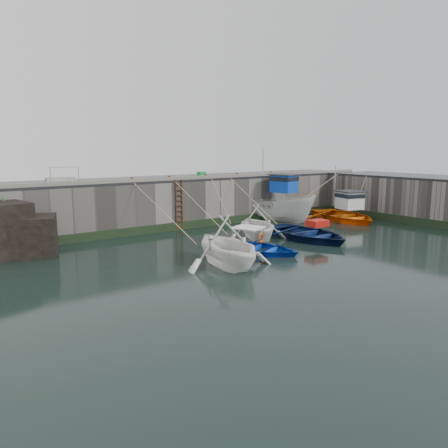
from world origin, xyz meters
TOP-DOWN VIEW (x-y plane):
  - ground at (0.00, 0.00)m, footprint 120.00×120.00m
  - quay_back at (0.00, 12.50)m, footprint 30.00×5.00m
  - quay_right at (14.50, 2.50)m, footprint 5.00×15.00m
  - road_back at (0.00, 12.50)m, footprint 30.00×5.00m
  - road_right at (14.50, 2.50)m, footprint 5.00×15.00m
  - kerb_back at (0.00, 10.15)m, footprint 30.00×0.30m
  - algae_back at (0.00, 9.96)m, footprint 30.00×0.08m
  - algae_right at (11.96, 2.50)m, footprint 0.08×15.00m
  - ladder at (-2.00, 9.91)m, footprint 0.51×0.08m
  - boat_near_white at (-4.60, 1.28)m, footprint 4.84×5.39m
  - boat_near_white_rope at (-4.60, 6.89)m, footprint 0.04×6.75m
  - boat_near_blue at (-1.90, 2.45)m, footprint 4.63×5.31m
  - boat_near_blue_rope at (-1.90, 7.47)m, footprint 0.04×5.68m
  - boat_near_blacktrim at (0.30, 5.06)m, footprint 5.09×5.39m
  - boat_near_blacktrim_rope at (0.30, 8.78)m, footprint 0.04×3.57m
  - boat_near_navy at (2.50, 3.23)m, footprint 4.21×5.75m
  - boat_near_navy_rope at (2.50, 7.87)m, footprint 0.04×5.00m
  - boat_far_white at (5.55, 9.10)m, footprint 3.89×6.64m
  - boat_far_orange at (9.49, 6.25)m, footprint 5.72×6.95m
  - fish_crate at (1.30, 12.39)m, footprint 0.64×0.50m
  - railing at (-8.75, 11.25)m, footprint 1.60×1.05m
  - bollard_a at (-5.00, 10.25)m, footprint 0.18×0.18m
  - bollard_b at (-2.50, 10.25)m, footprint 0.18×0.18m
  - bollard_c at (0.20, 10.25)m, footprint 0.18×0.18m
  - bollard_d at (2.80, 10.25)m, footprint 0.18×0.18m
  - bollard_e at (6.00, 10.25)m, footprint 0.18×0.18m

SIDE VIEW (x-z plane):
  - ground at x=0.00m, z-range 0.00..0.00m
  - boat_near_white at x=-4.60m, z-range -1.27..1.27m
  - boat_near_white_rope at x=-4.60m, z-range -1.55..1.55m
  - boat_near_blue at x=-1.90m, z-range -0.46..0.46m
  - boat_near_blue_rope at x=-1.90m, z-range -1.55..1.55m
  - boat_near_blacktrim at x=0.30m, z-range -1.12..1.12m
  - boat_near_blacktrim_rope at x=0.30m, z-range -1.55..1.55m
  - boat_near_navy at x=2.50m, z-range -0.58..0.58m
  - boat_near_navy_rope at x=2.50m, z-range -1.55..1.55m
  - algae_back at x=0.00m, z-range 0.00..0.50m
  - algae_right at x=11.96m, z-range 0.00..0.50m
  - boat_far_orange at x=9.49m, z-range -1.72..2.53m
  - boat_far_white at x=5.55m, z-range -1.68..3.73m
  - quay_back at x=0.00m, z-range 0.00..3.00m
  - quay_right at x=14.50m, z-range 0.00..3.00m
  - ladder at x=-2.00m, z-range -0.01..3.19m
  - road_back at x=0.00m, z-range 3.00..3.16m
  - road_right at x=14.50m, z-range 3.00..3.16m
  - kerb_back at x=0.00m, z-range 3.16..3.36m
  - bollard_a at x=-5.00m, z-range 3.16..3.44m
  - bollard_b at x=-2.50m, z-range 3.16..3.44m
  - bollard_c at x=0.20m, z-range 3.16..3.44m
  - bollard_d at x=2.80m, z-range 3.16..3.44m
  - bollard_e at x=6.00m, z-range 3.16..3.44m
  - fish_crate at x=1.30m, z-range 3.16..3.48m
  - railing at x=-8.75m, z-range 2.86..3.86m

